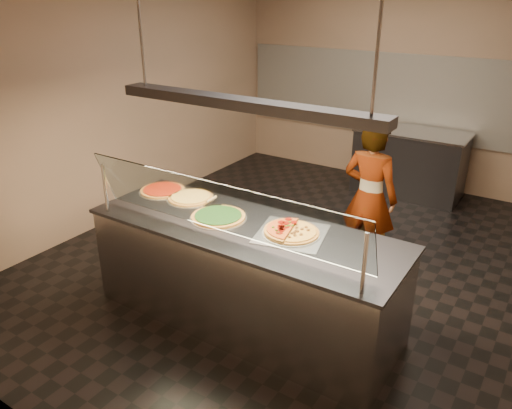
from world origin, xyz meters
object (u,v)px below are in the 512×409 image
Objects in this scene: heat_lamp_housing at (243,104)px; pizza_tomato at (163,190)px; prep_table at (409,162)px; sneeze_guard at (218,208)px; half_pizza_pepperoni at (280,227)px; pizza_cheese at (191,197)px; perforated_tray at (291,233)px; half_pizza_sausage at (303,234)px; pizza_spinach at (219,216)px; worker at (369,197)px; pizza_spatula at (212,202)px; serving_counter at (245,275)px.

pizza_tomato is at bearing 168.82° from heat_lamp_housing.
sneeze_guard is at bearing -93.59° from prep_table.
pizza_tomato reaches higher than prep_table.
pizza_cheese is (-1.04, 0.13, -0.02)m from half_pizza_pepperoni.
heat_lamp_housing is at bearing -166.29° from perforated_tray.
half_pizza_sausage is 1.11m from heat_lamp_housing.
sneeze_guard is 0.99m from pizza_cheese.
perforated_tray is 3.72m from prep_table.
pizza_spinach is (-0.67, -0.07, 0.01)m from perforated_tray.
worker is 0.69× the size of heat_lamp_housing.
heat_lamp_housing is (0.50, -0.22, 0.99)m from pizza_spatula.
half_pizza_pepperoni reaches higher than half_pizza_sausage.
half_pizza_pepperoni is at bearing 56.83° from sneeze_guard.
half_pizza_pepperoni is 1.05m from pizza_cheese.
heat_lamp_housing is at bearing 73.65° from worker.
half_pizza_pepperoni is 0.21m from half_pizza_sausage.
half_pizza_pepperoni is at bearing -89.57° from prep_table.
pizza_cheese reaches higher than serving_counter.
heat_lamp_housing is at bearing -169.18° from half_pizza_sausage.
pizza_tomato is (-1.11, 0.56, -0.28)m from sneeze_guard.
half_pizza_pepperoni is 1.06× the size of pizza_tomato.
serving_counter is 5.50× the size of pizza_spinach.
pizza_tomato is at bearing 174.96° from half_pizza_pepperoni.
perforated_tray is at bearing 179.56° from half_pizza_sausage.
half_pizza_sausage is at bearing -86.32° from prep_table.
pizza_tomato is (-1.60, 0.12, -0.01)m from half_pizza_sausage.
pizza_cheese is at bearing 0.49° from pizza_tomato.
half_pizza_pepperoni is 2.04× the size of pizza_spatula.
serving_counter is 0.92m from pizza_cheese.
pizza_spinach is 0.31× the size of worker.
pizza_spatula is at bearing 131.73° from sneeze_guard.
worker reaches higher than serving_counter.
pizza_tomato is 0.28× the size of worker.
pizza_spatula is 1.13m from heat_lamp_housing.
sneeze_guard is 5.01× the size of pizza_spinach.
perforated_tray is 1.41× the size of pizza_tomato.
perforated_tray is 0.11m from half_pizza_pepperoni.
prep_table is at bearing 90.43° from half_pizza_pepperoni.
worker is (1.28, 1.26, -0.15)m from pizza_cheese.
perforated_tray is (0.39, 0.10, 0.47)m from serving_counter.
serving_counter is 0.62m from perforated_tray.
sneeze_guard reaches higher than half_pizza_pepperoni.
half_pizza_sausage is at bearing -0.44° from perforated_tray.
heat_lamp_housing reaches higher than pizza_tomato.
half_pizza_sausage is 1.61m from pizza_tomato.
pizza_spatula reaches higher than perforated_tray.
serving_counter is 1.18× the size of heat_lamp_housing.
pizza_tomato is at bearing 40.93° from worker.
pizza_spatula is (-0.50, 0.57, -0.27)m from sneeze_guard.
pizza_spinach is 1.67m from worker.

